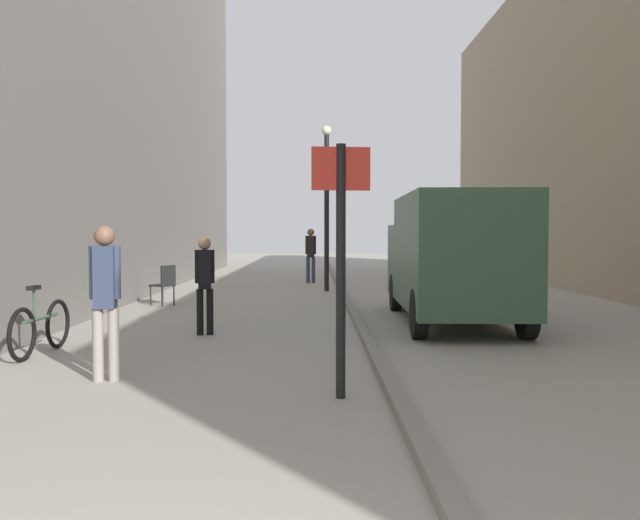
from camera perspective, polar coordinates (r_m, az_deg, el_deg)
The scene contains 10 objects.
ground_plane at distance 13.99m, azimuth -3.68°, elevation -4.63°, with size 80.00×80.00×0.00m, color gray.
kerb_strip at distance 13.99m, azimuth 2.81°, elevation -4.38°, with size 0.16×40.00×0.12m, color slate.
pedestrian_main_foreground at distance 11.25m, azimuth -9.78°, elevation -1.56°, with size 0.32×0.21×1.63m.
pedestrian_mid_block at distance 8.01m, azimuth -17.82°, elevation -2.58°, with size 0.35×0.23×1.78m.
pedestrian_far_crossing at distance 22.55m, azimuth -0.79°, elevation 0.72°, with size 0.36×0.24×1.83m.
delivery_van at distance 12.79m, azimuth 11.15°, elevation 0.40°, with size 2.08×5.59×2.37m.
street_sign_post at distance 6.83m, azimuth 1.78°, elevation 1.04°, with size 0.60×0.10×2.60m.
lamp_post at distance 19.36m, azimuth 0.57°, elevation 5.38°, with size 0.28×0.28×4.76m.
bicycle_leaning at distance 10.13m, azimuth -22.66°, elevation -5.32°, with size 0.18×1.77×0.98m.
cafe_chair_near_window at distance 15.97m, azimuth -13.06°, elevation -1.85°, with size 0.61×0.61×0.94m.
Camera 1 is at (0.75, -1.87, 1.70)m, focal length 37.61 mm.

